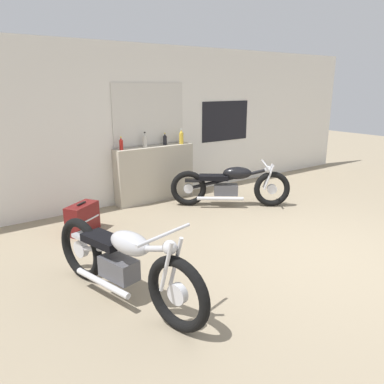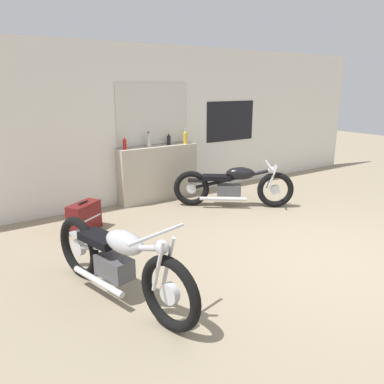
{
  "view_description": "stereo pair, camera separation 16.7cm",
  "coord_description": "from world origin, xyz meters",
  "px_view_note": "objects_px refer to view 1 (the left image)",
  "views": [
    {
      "loc": [
        -3.9,
        -2.55,
        2.11
      ],
      "look_at": [
        -1.05,
        1.42,
        0.7
      ],
      "focal_mm": 35.0,
      "sensor_mm": 36.0,
      "label": 1
    },
    {
      "loc": [
        -3.77,
        -2.64,
        2.11
      ],
      "look_at": [
        -1.05,
        1.42,
        0.7
      ],
      "focal_mm": 35.0,
      "sensor_mm": 36.0,
      "label": 2
    }
  ],
  "objects_px": {
    "bottle_leftmost": "(121,144)",
    "motorcycle_silver": "(123,262)",
    "bottle_left_center": "(145,140)",
    "bottle_right_center": "(181,137)",
    "bottle_center": "(165,140)",
    "motorcycle_black": "(230,185)",
    "hard_case_darkred": "(83,218)"
  },
  "relations": [
    {
      "from": "bottle_leftmost",
      "to": "bottle_center",
      "type": "relative_size",
      "value": 1.03
    },
    {
      "from": "motorcycle_black",
      "to": "hard_case_darkred",
      "type": "xyz_separation_m",
      "value": [
        -2.59,
        0.31,
        -0.17
      ]
    },
    {
      "from": "bottle_center",
      "to": "bottle_leftmost",
      "type": "bearing_deg",
      "value": -177.13
    },
    {
      "from": "bottle_left_center",
      "to": "motorcycle_black",
      "type": "relative_size",
      "value": 0.16
    },
    {
      "from": "bottle_center",
      "to": "hard_case_darkred",
      "type": "distance_m",
      "value": 2.3
    },
    {
      "from": "bottle_center",
      "to": "motorcycle_black",
      "type": "bearing_deg",
      "value": -60.27
    },
    {
      "from": "bottle_leftmost",
      "to": "bottle_right_center",
      "type": "bearing_deg",
      "value": -1.46
    },
    {
      "from": "motorcycle_black",
      "to": "bottle_right_center",
      "type": "bearing_deg",
      "value": 107.27
    },
    {
      "from": "bottle_leftmost",
      "to": "motorcycle_silver",
      "type": "relative_size",
      "value": 0.11
    },
    {
      "from": "bottle_left_center",
      "to": "bottle_center",
      "type": "xyz_separation_m",
      "value": [
        0.44,
        0.03,
        -0.02
      ]
    },
    {
      "from": "bottle_center",
      "to": "motorcycle_black",
      "type": "distance_m",
      "value": 1.49
    },
    {
      "from": "bottle_left_center",
      "to": "bottle_right_center",
      "type": "distance_m",
      "value": 0.75
    },
    {
      "from": "bottle_center",
      "to": "hard_case_darkred",
      "type": "height_order",
      "value": "bottle_center"
    },
    {
      "from": "bottle_center",
      "to": "bottle_right_center",
      "type": "bearing_deg",
      "value": -13.61
    },
    {
      "from": "bottle_leftmost",
      "to": "motorcycle_black",
      "type": "xyz_separation_m",
      "value": [
        1.56,
        -1.08,
        -0.73
      ]
    },
    {
      "from": "bottle_left_center",
      "to": "bottle_leftmost",
      "type": "bearing_deg",
      "value": -177.51
    },
    {
      "from": "bottle_right_center",
      "to": "motorcycle_silver",
      "type": "height_order",
      "value": "bottle_right_center"
    },
    {
      "from": "bottle_right_center",
      "to": "hard_case_darkred",
      "type": "distance_m",
      "value": 2.56
    },
    {
      "from": "bottle_center",
      "to": "motorcycle_silver",
      "type": "xyz_separation_m",
      "value": [
        -2.26,
        -2.83,
        -0.7
      ]
    },
    {
      "from": "bottle_leftmost",
      "to": "bottle_left_center",
      "type": "xyz_separation_m",
      "value": [
        0.48,
        0.02,
        0.02
      ]
    },
    {
      "from": "bottle_right_center",
      "to": "bottle_center",
      "type": "bearing_deg",
      "value": 166.39
    },
    {
      "from": "bottle_left_center",
      "to": "motorcycle_silver",
      "type": "height_order",
      "value": "bottle_left_center"
    },
    {
      "from": "bottle_left_center",
      "to": "bottle_center",
      "type": "distance_m",
      "value": 0.44
    },
    {
      "from": "bottle_leftmost",
      "to": "bottle_center",
      "type": "height_order",
      "value": "bottle_leftmost"
    },
    {
      "from": "motorcycle_silver",
      "to": "hard_case_darkred",
      "type": "xyz_separation_m",
      "value": [
        0.31,
        2.02,
        -0.21
      ]
    },
    {
      "from": "bottle_leftmost",
      "to": "bottle_left_center",
      "type": "distance_m",
      "value": 0.48
    },
    {
      "from": "hard_case_darkred",
      "to": "bottle_leftmost",
      "type": "bearing_deg",
      "value": 36.72
    },
    {
      "from": "bottle_leftmost",
      "to": "motorcycle_silver",
      "type": "distance_m",
      "value": 3.17
    },
    {
      "from": "motorcycle_black",
      "to": "hard_case_darkred",
      "type": "relative_size",
      "value": 3.09
    },
    {
      "from": "motorcycle_silver",
      "to": "bottle_right_center",
      "type": "bearing_deg",
      "value": 46.99
    },
    {
      "from": "bottle_center",
      "to": "bottle_right_center",
      "type": "xyz_separation_m",
      "value": [
        0.32,
        -0.08,
        0.03
      ]
    },
    {
      "from": "bottle_right_center",
      "to": "hard_case_darkred",
      "type": "height_order",
      "value": "bottle_right_center"
    }
  ]
}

